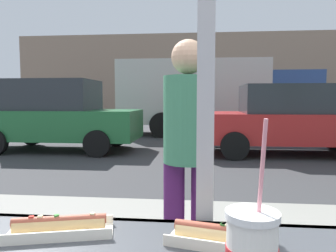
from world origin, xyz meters
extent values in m
plane|color=#38383A|center=(0.00, 8.00, 0.00)|extent=(60.00, 60.00, 0.00)
cube|color=#2A2C30|center=(0.00, 0.03, 1.00)|extent=(2.24, 0.02, 0.02)
cube|color=gray|center=(0.00, 23.63, 3.10)|extent=(28.00, 1.20, 6.21)
cylinder|color=black|center=(0.07, -0.34, 1.16)|extent=(0.08, 0.08, 0.01)
cylinder|color=white|center=(0.07, -0.34, 1.17)|extent=(0.09, 0.09, 0.01)
cylinder|color=pink|center=(0.09, -0.35, 1.24)|extent=(0.01, 0.03, 0.20)
cube|color=beige|center=(0.04, -0.11, 1.01)|extent=(0.28, 0.15, 0.01)
cube|color=beige|center=(0.03, -0.16, 1.02)|extent=(0.26, 0.07, 0.03)
cube|color=beige|center=(0.05, -0.06, 1.02)|extent=(0.26, 0.07, 0.03)
cylinder|color=#DBB77A|center=(0.04, -0.11, 1.04)|extent=(0.23, 0.09, 0.04)
cylinder|color=#9E4733|center=(0.04, -0.11, 1.05)|extent=(0.23, 0.08, 0.03)
cube|color=#337A2D|center=(0.08, -0.12, 1.06)|extent=(0.01, 0.01, 0.01)
cube|color=red|center=(0.11, -0.13, 1.06)|extent=(0.02, 0.01, 0.01)
cube|color=beige|center=(0.04, -0.11, 1.06)|extent=(0.01, 0.01, 0.01)
cube|color=#337A2D|center=(0.04, -0.11, 1.06)|extent=(0.01, 0.01, 0.01)
cube|color=red|center=(0.09, -0.12, 1.06)|extent=(0.01, 0.01, 0.01)
cube|color=silver|center=(-0.38, -0.09, 1.01)|extent=(0.29, 0.16, 0.01)
cube|color=silver|center=(-0.37, -0.14, 1.02)|extent=(0.27, 0.07, 0.03)
cube|color=silver|center=(-0.39, -0.05, 1.02)|extent=(0.27, 0.07, 0.03)
cylinder|color=tan|center=(-0.38, -0.09, 1.04)|extent=(0.23, 0.10, 0.04)
cylinder|color=#9E4733|center=(-0.38, -0.09, 1.05)|extent=(0.24, 0.08, 0.03)
cube|color=#337A2D|center=(-0.39, -0.09, 1.06)|extent=(0.02, 0.02, 0.01)
cube|color=red|center=(-0.45, -0.11, 1.06)|extent=(0.01, 0.01, 0.01)
cube|color=beige|center=(-0.43, -0.10, 1.06)|extent=(0.01, 0.01, 0.01)
cube|color=beige|center=(-0.30, -0.07, 1.06)|extent=(0.01, 0.01, 0.01)
cube|color=#236B38|center=(-3.70, 7.24, 0.70)|extent=(4.14, 1.76, 0.75)
cube|color=#282D33|center=(-3.85, 7.24, 1.47)|extent=(2.15, 1.55, 0.79)
cylinder|color=black|center=(-2.42, 8.12, 0.32)|extent=(0.64, 0.18, 0.64)
cylinder|color=black|center=(-2.42, 6.36, 0.32)|extent=(0.64, 0.18, 0.64)
cylinder|color=black|center=(-4.98, 8.12, 0.32)|extent=(0.64, 0.18, 0.64)
cube|color=red|center=(2.18, 7.24, 0.67)|extent=(4.57, 1.87, 0.70)
cube|color=#282D33|center=(2.23, 7.24, 1.37)|extent=(2.38, 1.65, 0.69)
cylinder|color=black|center=(3.60, 8.17, 0.32)|extent=(0.64, 0.18, 0.64)
cylinder|color=black|center=(0.76, 8.17, 0.32)|extent=(0.64, 0.18, 0.64)
cylinder|color=black|center=(0.76, 6.30, 0.32)|extent=(0.64, 0.18, 0.64)
cube|color=beige|center=(-0.30, 11.33, 1.61)|extent=(5.42, 2.20, 2.32)
cube|color=navy|center=(3.21, 11.33, 1.40)|extent=(1.90, 2.10, 1.90)
cylinder|color=black|center=(3.21, 12.38, 0.45)|extent=(0.90, 0.24, 0.90)
cylinder|color=black|center=(3.21, 10.28, 0.45)|extent=(0.90, 0.24, 0.90)
cylinder|color=black|center=(-1.33, 12.43, 0.45)|extent=(0.90, 0.24, 0.90)
cylinder|color=black|center=(-1.33, 10.23, 0.45)|extent=(0.90, 0.24, 0.90)
cylinder|color=#491A52|center=(-0.18, 1.19, 0.53)|extent=(0.14, 0.14, 0.84)
cylinder|color=#491A52|center=(0.00, 1.19, 0.53)|extent=(0.14, 0.14, 0.84)
cylinder|color=#397858|center=(-0.09, 1.19, 1.23)|extent=(0.32, 0.32, 0.56)
sphere|color=tan|center=(-0.09, 1.19, 1.63)|extent=(0.22, 0.22, 0.22)
camera|label=1|loc=(-0.02, -0.87, 1.37)|focal=34.17mm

